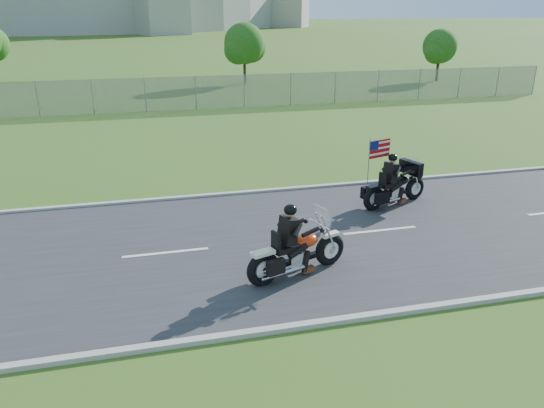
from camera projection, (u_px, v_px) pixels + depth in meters
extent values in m
plane|color=#30591B|center=(242.00, 246.00, 14.18)|extent=(420.00, 420.00, 0.00)
cube|color=#28282B|center=(242.00, 246.00, 14.17)|extent=(120.00, 8.00, 0.04)
cube|color=#9E9B93|center=(219.00, 195.00, 17.83)|extent=(120.00, 0.18, 0.12)
cube|color=#9E9B93|center=(280.00, 329.00, 10.48)|extent=(120.00, 0.18, 0.12)
cube|color=gray|center=(93.00, 97.00, 30.85)|extent=(60.00, 0.03, 2.00)
cylinder|color=#382316|center=(245.00, 68.00, 42.31)|extent=(0.22, 0.22, 2.52)
sphere|color=#194B14|center=(244.00, 43.00, 41.64)|extent=(3.20, 3.20, 3.20)
sphere|color=#194B14|center=(251.00, 48.00, 42.35)|extent=(2.40, 2.40, 2.40)
sphere|color=#194B14|center=(238.00, 50.00, 41.31)|extent=(2.24, 2.24, 2.24)
cylinder|color=#382316|center=(438.00, 67.00, 44.13)|extent=(0.22, 0.22, 2.24)
sphere|color=#194B14|center=(440.00, 46.00, 43.54)|extent=(2.80, 2.80, 2.80)
sphere|color=#194B14|center=(443.00, 50.00, 44.16)|extent=(2.10, 2.10, 2.10)
sphere|color=#194B14|center=(436.00, 52.00, 43.25)|extent=(1.96, 1.96, 1.96)
torus|color=black|center=(330.00, 249.00, 13.03)|extent=(0.86, 0.46, 0.84)
torus|color=black|center=(263.00, 269.00, 12.05)|extent=(0.86, 0.46, 0.84)
ellipsoid|color=red|center=(306.00, 241.00, 12.52)|extent=(0.72, 0.55, 0.32)
cube|color=black|center=(286.00, 248.00, 12.24)|extent=(0.70, 0.52, 0.14)
cube|color=black|center=(288.00, 230.00, 12.11)|extent=(0.40, 0.52, 0.62)
sphere|color=black|center=(290.00, 210.00, 11.97)|extent=(0.39, 0.39, 0.31)
cube|color=silver|center=(322.00, 215.00, 12.56)|extent=(0.21, 0.51, 0.45)
torus|color=black|center=(414.00, 188.00, 17.40)|extent=(0.81, 0.44, 0.79)
torus|color=black|center=(374.00, 199.00, 16.48)|extent=(0.81, 0.44, 0.79)
ellipsoid|color=black|center=(401.00, 181.00, 16.92)|extent=(0.68, 0.52, 0.30)
cube|color=black|center=(388.00, 185.00, 16.66)|extent=(0.66, 0.49, 0.13)
cube|color=black|center=(390.00, 172.00, 16.54)|extent=(0.38, 0.49, 0.59)
sphere|color=black|center=(393.00, 158.00, 16.40)|extent=(0.37, 0.37, 0.29)
cube|color=black|center=(411.00, 167.00, 16.99)|extent=(0.50, 0.88, 0.43)
cube|color=#B70C11|center=(380.00, 149.00, 16.28)|extent=(0.81, 0.30, 0.55)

